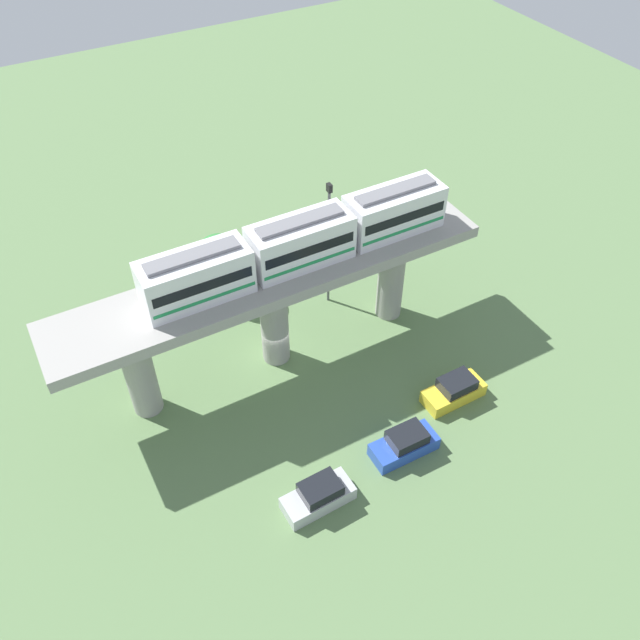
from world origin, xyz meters
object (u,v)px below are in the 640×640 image
object	(u,v)px
parked_car_silver	(319,496)
tree_near_viaduct	(219,256)
train	(301,242)
parked_car_yellow	(454,390)
parked_car_blue	(405,444)
signal_post	(329,240)

from	to	relation	value
parked_car_silver	tree_near_viaduct	size ratio (longest dim) A/B	0.77
train	parked_car_silver	size ratio (longest dim) A/B	4.82
parked_car_yellow	parked_car_silver	distance (m)	11.90
train	parked_car_blue	xyz separation A→B (m)	(11.04, 1.22, -8.57)
parked_car_silver	train	bearing A→B (deg)	154.44
tree_near_viaduct	parked_car_yellow	bearing A→B (deg)	28.87
parked_car_yellow	signal_post	xyz separation A→B (m)	(-12.50, -2.50, 4.97)
parked_car_silver	tree_near_viaduct	bearing A→B (deg)	171.55
parked_car_blue	parked_car_silver	bearing A→B (deg)	-83.94
parked_car_yellow	parked_car_silver	world-z (taller)	same
parked_car_blue	parked_car_silver	xyz separation A→B (m)	(0.59, -6.37, 0.00)
signal_post	parked_car_blue	bearing A→B (deg)	-10.82
train	tree_near_viaduct	distance (m)	9.97
parked_car_silver	parked_car_blue	bearing A→B (deg)	93.59
train	parked_car_yellow	distance (m)	14.08
train	tree_near_viaduct	size ratio (longest dim) A/B	3.71
parked_car_blue	tree_near_viaduct	world-z (taller)	tree_near_viaduct
parked_car_blue	parked_car_silver	world-z (taller)	same
signal_post	tree_near_viaduct	bearing A→B (deg)	-122.86
tree_near_viaduct	signal_post	bearing A→B (deg)	57.14
parked_car_yellow	parked_car_blue	size ratio (longest dim) A/B	1.00
parked_car_yellow	tree_near_viaduct	xyz separation A→B (m)	(-16.91, -9.32, 3.07)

